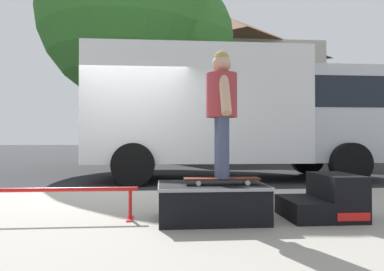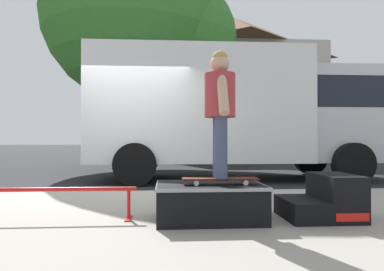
% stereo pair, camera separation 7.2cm
% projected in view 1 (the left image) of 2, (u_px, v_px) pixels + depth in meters
% --- Properties ---
extents(ground_plane, '(140.00, 140.00, 0.00)m').
position_uv_depth(ground_plane, '(122.00, 194.00, 6.42)').
color(ground_plane, black).
extents(sidewalk_slab, '(50.00, 5.00, 0.12)m').
position_uv_depth(sidewalk_slab, '(89.00, 234.00, 3.43)').
color(sidewalk_slab, gray).
rests_on(sidewalk_slab, ground).
extents(skate_box, '(1.11, 0.78, 0.38)m').
position_uv_depth(skate_box, '(211.00, 201.00, 3.77)').
color(skate_box, black).
rests_on(skate_box, sidewalk_slab).
extents(kicker_ramp, '(0.76, 0.72, 0.47)m').
position_uv_depth(kicker_ramp, '(326.00, 200.00, 3.87)').
color(kicker_ramp, black).
rests_on(kicker_ramp, sidewalk_slab).
extents(grind_rail, '(1.65, 0.28, 0.34)m').
position_uv_depth(grind_rail, '(58.00, 195.00, 3.74)').
color(grind_rail, red).
rests_on(grind_rail, sidewalk_slab).
extents(skateboard, '(0.78, 0.22, 0.07)m').
position_uv_depth(skateboard, '(222.00, 179.00, 3.72)').
color(skateboard, '#4C1E14').
rests_on(skateboard, skate_box).
extents(skater_kid, '(0.32, 0.68, 1.32)m').
position_uv_depth(skater_kid, '(222.00, 103.00, 3.73)').
color(skater_kid, '#3F4766').
rests_on(skater_kid, skateboard).
extents(box_truck, '(6.91, 2.63, 3.05)m').
position_uv_depth(box_truck, '(234.00, 110.00, 8.84)').
color(box_truck, white).
rests_on(box_truck, ground).
extents(street_tree_main, '(6.80, 6.19, 8.48)m').
position_uv_depth(street_tree_main, '(139.00, 20.00, 12.73)').
color(street_tree_main, brown).
rests_on(street_tree_main, ground).
extents(house_behind, '(9.54, 8.23, 8.40)m').
position_uv_depth(house_behind, '(226.00, 85.00, 21.46)').
color(house_behind, beige).
rests_on(house_behind, ground).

